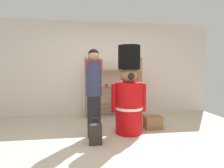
{
  "coord_description": "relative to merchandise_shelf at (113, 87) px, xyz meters",
  "views": [
    {
      "loc": [
        -0.4,
        -2.94,
        1.27
      ],
      "look_at": [
        0.09,
        0.5,
        1.0
      ],
      "focal_mm": 29.09,
      "sensor_mm": 36.0,
      "label": 1
    }
  ],
  "objects": [
    {
      "name": "ground_plane",
      "position": [
        -0.33,
        -1.98,
        -0.81
      ],
      "size": [
        6.4,
        6.4,
        0.0
      ],
      "primitive_type": "plane",
      "color": "beige"
    },
    {
      "name": "back_wall",
      "position": [
        -0.33,
        0.22,
        0.49
      ],
      "size": [
        6.4,
        0.12,
        2.6
      ],
      "primitive_type": "cube",
      "color": "silver",
      "rests_on": "ground_plane"
    },
    {
      "name": "person_shopper",
      "position": [
        -0.59,
        -1.55,
        0.08
      ],
      "size": [
        0.31,
        0.3,
        1.66
      ],
      "color": "black",
      "rests_on": "ground_plane"
    },
    {
      "name": "merchandise_shelf",
      "position": [
        0.0,
        0.0,
        0.0
      ],
      "size": [
        1.54,
        0.35,
        1.61
      ],
      "color": "#93704C",
      "rests_on": "ground_plane"
    },
    {
      "name": "shopping_bag",
      "position": [
        -0.59,
        -1.9,
        -0.63
      ],
      "size": [
        0.22,
        0.14,
        0.47
      ],
      "color": "#332D28",
      "rests_on": "ground_plane"
    },
    {
      "name": "display_crate",
      "position": [
        0.69,
        -1.22,
        -0.67
      ],
      "size": [
        0.38,
        0.3,
        0.26
      ],
      "color": "olive",
      "rests_on": "ground_plane"
    },
    {
      "name": "teddy_bear_guard",
      "position": [
        0.11,
        -1.42,
        -0.02
      ],
      "size": [
        0.71,
        0.56,
        1.75
      ],
      "color": "red",
      "rests_on": "ground_plane"
    }
  ]
}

